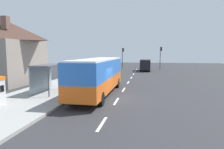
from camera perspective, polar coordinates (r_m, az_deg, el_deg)
ground_plane at (r=30.36m, az=5.03°, el=-0.91°), size 56.00×92.00×0.04m
sidewalk_platform at (r=20.44m, az=-16.26°, el=-4.33°), size 6.20×30.00×0.18m
lane_stripe_seg_0 at (r=10.93m, az=-2.89°, el=-13.81°), size 0.16×2.20×0.01m
lane_stripe_seg_1 at (r=15.64m, az=1.20°, el=-7.62°), size 0.16×2.20×0.01m
lane_stripe_seg_2 at (r=20.49m, az=3.33°, el=-4.30°), size 0.16×2.20×0.01m
lane_stripe_seg_3 at (r=25.40m, az=4.63°, el=-2.26°), size 0.16×2.20×0.01m
lane_stripe_seg_4 at (r=30.33m, az=5.50°, el=-0.88°), size 0.16×2.20×0.01m
lane_stripe_seg_5 at (r=35.29m, az=6.13°, el=0.12°), size 0.16×2.20×0.01m
lane_stripe_seg_6 at (r=40.25m, az=6.60°, el=0.87°), size 0.16×2.20×0.01m
lane_stripe_seg_7 at (r=45.23m, az=6.97°, el=1.45°), size 0.16×2.20×0.01m
bus at (r=17.91m, az=-3.89°, el=0.11°), size 2.59×11.02×3.21m
white_van at (r=41.50m, az=9.43°, el=2.84°), size 2.08×5.22×2.30m
sedan_near at (r=54.05m, az=9.65°, el=3.02°), size 1.89×4.42×1.52m
recycling_bin_red at (r=20.21m, az=-9.71°, el=-2.66°), size 0.52×0.52×0.95m
recycling_bin_green at (r=20.86m, az=-9.07°, el=-2.37°), size 0.52×0.52×0.95m
recycling_bin_blue at (r=21.52m, az=-8.47°, el=-2.10°), size 0.52×0.52×0.95m
recycling_bin_yellow at (r=22.18m, az=-7.90°, el=-1.84°), size 0.52×0.52×0.95m
traffic_light_near_side at (r=46.25m, az=13.64°, el=5.57°), size 0.49×0.28×5.03m
traffic_light_far_side at (r=47.30m, az=3.07°, el=5.61°), size 0.49×0.28×4.85m
bus_shelter at (r=19.10m, az=-18.09°, el=0.96°), size 1.80×4.00×2.50m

